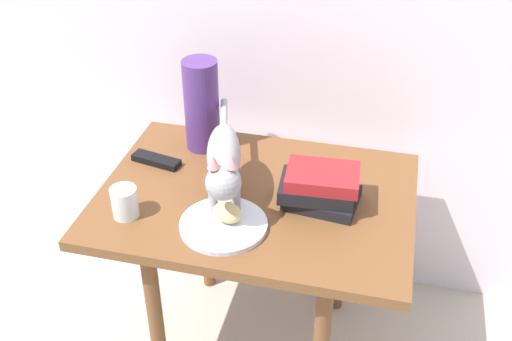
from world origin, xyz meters
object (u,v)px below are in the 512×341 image
Objects in this scene: bread_roll at (227,213)px; candle_jar at (125,204)px; cat at (224,161)px; tv_remote at (156,160)px; plate at (223,225)px; green_vase at (202,105)px; side_table at (256,218)px; book_stack at (320,187)px.

bread_roll is 0.94× the size of candle_jar.
bread_roll is at bearing -70.04° from cat.
bread_roll is 0.37m from tv_remote.
green_vase reaches higher than plate.
cat is 5.48× the size of candle_jar.
side_table is 3.94× the size of book_stack.
candle_jar is 0.57× the size of tv_remote.
bread_roll is 0.17× the size of cat.
cat is (-0.03, 0.11, 0.13)m from plate.
candle_jar is (-0.31, -0.17, 0.12)m from side_table.
side_table is at bearing 28.77° from candle_jar.
book_stack reaches higher than bread_roll.
side_table is 5.78× the size of tv_remote.
cat reaches higher than tv_remote.
green_vase reaches higher than side_table.
candle_jar is (-0.49, -0.17, -0.01)m from book_stack.
book_stack reaches higher than tv_remote.
book_stack is 2.59× the size of candle_jar.
bread_roll is 0.26m from book_stack.
tv_remote is at bearing 139.22° from plate.
tv_remote is (-0.33, 0.08, 0.09)m from side_table.
tv_remote is at bearing 152.25° from cat.
green_vase reaches higher than book_stack.
book_stack is 0.52m from candle_jar.
plate is at bearing -29.59° from tv_remote.
book_stack is at bearing 35.44° from plate.
tv_remote is at bearing 93.33° from candle_jar.
green_vase is 0.41m from candle_jar.
plate is 0.27m from candle_jar.
cat is 1.63× the size of green_vase.
plate is at bearing -144.56° from book_stack.
book_stack is (0.22, 0.15, 0.01)m from bread_roll.
side_table is at bearing 73.20° from plate.
green_vase is 0.21m from tv_remote.
bread_roll is at bearing 5.45° from candle_jar.
side_table is 3.81× the size of plate.
green_vase is at bearing 136.25° from side_table.
book_stack is (0.18, 0.00, 0.13)m from side_table.
candle_jar is 0.26m from tv_remote.
cat is 0.27m from book_stack.
side_table is 0.35m from tv_remote.
plate is 0.37m from tv_remote.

